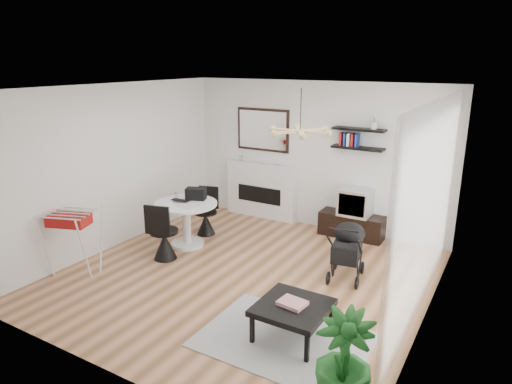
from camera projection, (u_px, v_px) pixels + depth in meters
The scene contains 25 objects.
floor at pixel (244, 276), 6.69m from camera, with size 5.00×5.00×0.00m, color brown.
ceiling at pixel (243, 88), 5.93m from camera, with size 5.00×5.00×0.00m, color white.
wall_back at pixel (315, 156), 8.38m from camera, with size 5.00×5.00×0.00m, color white.
wall_left at pixel (115, 167), 7.52m from camera, with size 5.00×5.00×0.00m, color white.
wall_right at pixel (433, 218), 5.10m from camera, with size 5.00×5.00×0.00m, color white.
sheer_curtain at pixel (427, 212), 5.31m from camera, with size 0.04×3.60×2.60m, color white.
fireplace at pixel (261, 184), 9.04m from camera, with size 1.50×0.17×2.16m.
shelf_lower at pixel (358, 148), 7.80m from camera, with size 0.90×0.25×0.04m, color black.
shelf_upper at pixel (359, 129), 7.71m from camera, with size 0.90×0.25×0.04m, color black.
pendant_lamp at pixel (300, 131), 5.99m from camera, with size 0.90×0.90×0.10m, color tan, non-canonical shape.
tv_console at pixel (351, 225), 8.12m from camera, with size 1.13×0.40×0.43m, color black.
crt_tv at pixel (356, 202), 7.97m from camera, with size 0.54×0.47×0.47m.
dining_table at pixel (187, 217), 7.66m from camera, with size 1.04×1.04×0.76m.
laptop at pixel (178, 202), 7.61m from camera, with size 0.33×0.21×0.03m, color black.
black_bag at pixel (196, 194), 7.75m from camera, with size 0.33×0.20×0.20m, color black.
newspaper at pixel (189, 206), 7.43m from camera, with size 0.36×0.30×0.01m, color white.
drinking_glass at pixel (176, 196), 7.83m from camera, with size 0.05×0.05×0.09m, color white.
chair_far at pixel (206, 220), 8.25m from camera, with size 0.43×0.45×0.85m.
chair_near at pixel (164, 241), 7.19m from camera, with size 0.48×0.49×0.94m.
drying_rack at pixel (74, 242), 6.62m from camera, with size 0.81×0.79×0.97m.
stroller at pixel (347, 252), 6.57m from camera, with size 0.56×0.78×0.90m.
rug at pixel (284, 340), 5.17m from camera, with size 1.86×1.34×0.01m, color #989898.
coffee_table at pixel (293, 308), 5.13m from camera, with size 0.78×0.78×0.40m.
magazines at pixel (292, 303), 5.11m from camera, with size 0.30×0.24×0.04m, color #B62D2E.
potted_plant at pixel (344, 360), 4.09m from camera, with size 0.53×0.53×0.94m, color #18561B.
Camera 1 is at (3.22, -5.15, 3.07)m, focal length 32.00 mm.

